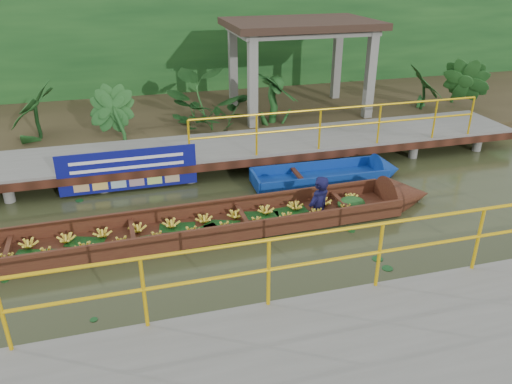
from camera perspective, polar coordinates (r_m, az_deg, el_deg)
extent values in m
plane|color=#32351A|center=(9.88, 0.69, -4.36)|extent=(80.00, 80.00, 0.00)
cube|color=#302718|center=(16.59, -6.62, 8.81)|extent=(30.00, 8.00, 0.45)
cube|color=slate|center=(12.76, -3.70, 5.14)|extent=(16.00, 2.00, 0.15)
cube|color=black|center=(11.88, -2.67, 3.18)|extent=(16.00, 0.12, 0.18)
cylinder|color=#DDA80B|center=(12.41, 9.81, 9.45)|extent=(7.50, 0.05, 0.05)
cylinder|color=#DDA80B|center=(12.54, 9.65, 7.48)|extent=(7.50, 0.05, 0.05)
cylinder|color=#DDA80B|center=(12.55, 9.64, 7.26)|extent=(0.05, 0.05, 1.00)
cylinder|color=slate|center=(12.00, -21.82, 0.49)|extent=(0.24, 0.24, 0.55)
cylinder|color=slate|center=(13.47, -21.31, 3.24)|extent=(0.24, 0.24, 0.55)
cylinder|color=slate|center=(11.90, -12.29, 1.60)|extent=(0.24, 0.24, 0.55)
cylinder|color=slate|center=(13.38, -12.82, 4.24)|extent=(0.24, 0.24, 0.55)
cylinder|color=slate|center=(12.13, -2.86, 2.65)|extent=(0.24, 0.24, 0.55)
cylinder|color=slate|center=(13.59, -4.38, 5.15)|extent=(0.24, 0.24, 0.55)
cylinder|color=slate|center=(12.68, 5.99, 3.57)|extent=(0.24, 0.24, 0.55)
cylinder|color=slate|center=(14.09, 3.65, 5.90)|extent=(0.24, 0.24, 0.55)
cylinder|color=slate|center=(13.51, 13.95, 4.32)|extent=(0.24, 0.24, 0.55)
cylinder|color=slate|center=(14.84, 11.03, 6.49)|extent=(0.24, 0.24, 0.55)
cylinder|color=slate|center=(14.57, 20.89, 4.91)|extent=(0.24, 0.24, 0.55)
cylinder|color=slate|center=(15.80, 17.61, 6.93)|extent=(0.24, 0.24, 0.55)
cylinder|color=slate|center=(12.13, -2.86, 2.65)|extent=(0.24, 0.24, 0.55)
cube|color=slate|center=(7.00, 19.29, -17.41)|extent=(18.00, 2.40, 0.70)
cylinder|color=#DDA80B|center=(7.00, 15.76, -3.27)|extent=(10.00, 0.05, 0.05)
cylinder|color=#DDA80B|center=(7.22, 15.34, -6.41)|extent=(10.00, 0.05, 0.05)
cylinder|color=#DDA80B|center=(7.25, 15.30, -6.75)|extent=(0.05, 0.05, 1.00)
cube|color=slate|center=(14.20, -0.38, 11.92)|extent=(0.25, 0.25, 2.80)
cube|color=slate|center=(15.51, 12.88, 12.45)|extent=(0.25, 0.25, 2.80)
cube|color=slate|center=(16.48, -2.63, 13.77)|extent=(0.25, 0.25, 2.80)
cube|color=slate|center=(17.62, 9.21, 14.24)|extent=(0.25, 0.25, 2.80)
cube|color=slate|center=(15.64, 5.09, 17.91)|extent=(4.00, 2.60, 0.12)
cube|color=#302018|center=(15.61, 5.12, 18.64)|extent=(4.40, 3.00, 0.20)
cube|color=#133B16|center=(18.62, -8.23, 16.14)|extent=(30.00, 0.80, 4.00)
cube|color=#3B1610|center=(9.77, -7.55, -4.52)|extent=(8.63, 1.29, 0.06)
cube|color=#3B1610|center=(10.17, -8.14, -2.33)|extent=(8.61, 0.28, 0.37)
cube|color=#3B1610|center=(9.23, -7.02, -5.30)|extent=(8.61, 0.28, 0.37)
cone|color=#3B1610|center=(11.37, 16.87, -0.48)|extent=(1.10, 1.06, 1.03)
ellipsoid|color=#133B16|center=(10.71, 10.84, -1.30)|extent=(0.61, 0.49, 0.28)
imported|color=#0E0E33|center=(10.10, 7.36, 1.75)|extent=(0.69, 0.61, 1.58)
cube|color=navy|center=(11.90, 7.22, 1.40)|extent=(3.14, 1.00, 0.10)
cube|color=navy|center=(12.26, 6.47, 2.79)|extent=(3.12, 0.13, 0.31)
cube|color=navy|center=(11.46, 8.09, 1.05)|extent=(3.12, 0.13, 0.31)
cube|color=navy|center=(11.41, -0.08, 1.20)|extent=(0.08, 0.94, 0.31)
cone|color=navy|center=(12.60, 14.77, 2.43)|extent=(0.64, 0.89, 0.87)
cube|color=black|center=(11.67, 4.88, 1.90)|extent=(0.12, 0.94, 0.05)
cube|color=navy|center=(11.56, -14.38, 2.44)|extent=(3.06, 0.03, 0.96)
cube|color=white|center=(11.44, -14.52, 3.65)|extent=(2.48, 0.01, 0.07)
cube|color=white|center=(11.52, -14.41, 2.72)|extent=(2.48, 0.01, 0.07)
imported|color=#133B16|center=(14.20, -24.11, 8.08)|extent=(1.21, 1.21, 1.52)
imported|color=#133B16|center=(14.03, -15.99, 9.13)|extent=(1.21, 1.21, 1.52)
imported|color=#133B16|center=(14.22, -5.77, 10.17)|extent=(1.21, 1.21, 1.52)
imported|color=#133B16|center=(14.67, 2.07, 10.76)|extent=(1.21, 1.21, 1.52)
imported|color=#133B16|center=(16.83, 18.87, 11.35)|extent=(1.21, 1.21, 1.52)
imported|color=#133B16|center=(17.71, 23.00, 11.35)|extent=(1.21, 1.21, 1.52)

